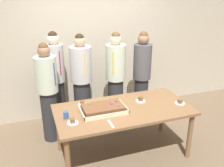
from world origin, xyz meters
TOP-DOWN VIEW (x-y plane):
  - ground_plane at (0.00, 0.00)m, footprint 12.00×12.00m
  - interior_back_panel at (0.00, 1.60)m, footprint 8.00×0.12m
  - party_table at (0.00, 0.00)m, footprint 1.96×0.96m
  - sheet_cake at (-0.30, 0.01)m, footprint 0.64×0.40m
  - plated_slice_near_left at (0.34, 0.14)m, footprint 0.15×0.15m
  - plated_slice_near_right at (-0.53, 0.31)m, footprint 0.15×0.15m
  - plated_slice_far_left at (0.86, -0.13)m, footprint 0.15×0.15m
  - plated_slice_far_right at (-0.77, -0.16)m, footprint 0.15×0.15m
  - drink_cup_nearest at (-0.83, -0.01)m, footprint 0.07×0.07m
  - cake_server_utensil at (-0.31, -0.34)m, footprint 0.03×0.20m
  - person_serving_front at (0.70, 0.86)m, footprint 0.32×0.32m
  - person_green_shirt_behind at (-0.39, 0.96)m, footprint 0.36×0.36m
  - person_striped_tie_right at (0.18, 0.84)m, footprint 0.34×0.34m
  - person_far_right_suit at (-0.79, 1.18)m, footprint 0.31×0.31m
  - person_back_corner at (-0.98, 0.78)m, footprint 0.34×0.34m

SIDE VIEW (x-z plane):
  - ground_plane at x=0.00m, z-range 0.00..0.00m
  - party_table at x=0.00m, z-range 0.31..1.09m
  - cake_server_utensil at x=-0.31m, z-range 0.78..0.79m
  - plated_slice_far_left at x=0.86m, z-range 0.77..0.83m
  - plated_slice_far_right at x=-0.77m, z-range 0.77..0.83m
  - plated_slice_near_left at x=0.34m, z-range 0.77..0.84m
  - plated_slice_near_right at x=-0.53m, z-range 0.77..0.83m
  - sheet_cake at x=-0.30m, z-range 0.77..0.88m
  - drink_cup_nearest at x=-0.83m, z-range 0.78..0.88m
  - person_back_corner at x=-0.98m, z-range 0.03..1.68m
  - person_green_shirt_behind at x=-0.39m, z-range 0.03..1.74m
  - person_serving_front at x=0.70m, z-range 0.04..1.74m
  - person_striped_tie_right at x=0.18m, z-range 0.03..1.76m
  - person_far_right_suit at x=-0.79m, z-range 0.04..1.79m
  - interior_back_panel at x=0.00m, z-range 0.00..3.00m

